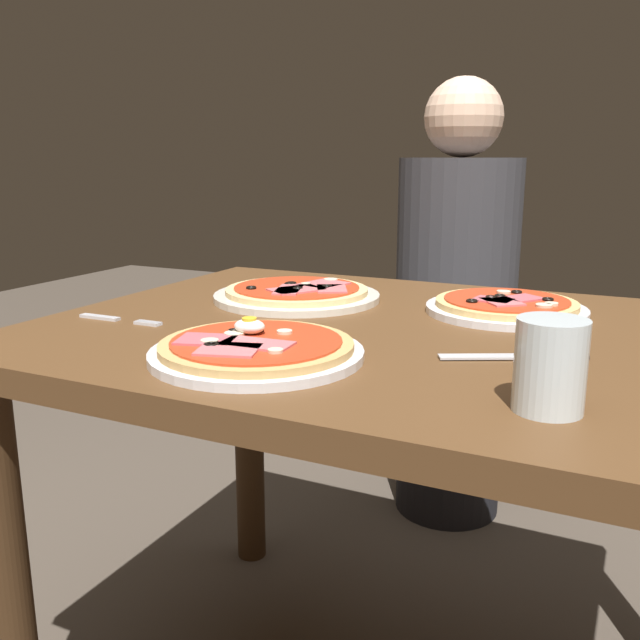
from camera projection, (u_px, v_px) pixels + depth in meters
name	position (u px, v px, depth m)	size (l,w,h in m)	color
dining_table	(382.00, 399.00, 1.10)	(1.06, 0.82, 0.72)	brown
pizza_foreground	(256.00, 349.00, 0.90)	(0.28, 0.28, 0.05)	white
pizza_across_left	(297.00, 294.00, 1.27)	(0.31, 0.31, 0.03)	silver
pizza_across_right	(506.00, 307.00, 1.16)	(0.27, 0.27, 0.03)	white
water_glass_near	(550.00, 372.00, 0.71)	(0.07, 0.07, 0.10)	silver
fork	(114.00, 319.00, 1.11)	(0.16, 0.02, 0.00)	silver
knife	(524.00, 356.00, 0.90)	(0.18, 0.10, 0.01)	silver
diner_person	(455.00, 317.00, 1.86)	(0.32, 0.32, 1.18)	black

